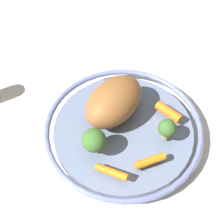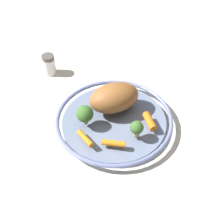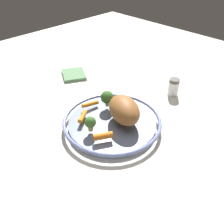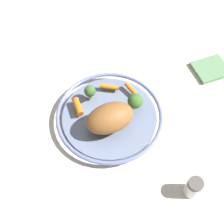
# 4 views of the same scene
# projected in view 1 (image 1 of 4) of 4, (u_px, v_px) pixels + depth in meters

# --- Properties ---
(ground_plane) EXTENTS (2.19, 2.19, 0.00)m
(ground_plane) POSITION_uv_depth(u_px,v_px,m) (123.00, 135.00, 0.72)
(ground_plane) COLOR silver
(serving_bowl) EXTENTS (0.34, 0.34, 0.03)m
(serving_bowl) POSITION_uv_depth(u_px,v_px,m) (123.00, 130.00, 0.71)
(serving_bowl) COLOR slate
(serving_bowl) RESTS_ON ground_plane
(roast_chicken_piece) EXTENTS (0.15, 0.18, 0.08)m
(roast_chicken_piece) POSITION_uv_depth(u_px,v_px,m) (114.00, 101.00, 0.69)
(roast_chicken_piece) COLOR #945C2D
(roast_chicken_piece) RESTS_ON serving_bowl
(baby_carrot_center) EXTENTS (0.06, 0.05, 0.02)m
(baby_carrot_center) POSITION_uv_depth(u_px,v_px,m) (150.00, 161.00, 0.64)
(baby_carrot_center) COLOR orange
(baby_carrot_center) RESTS_ON serving_bowl
(baby_carrot_right) EXTENTS (0.06, 0.05, 0.02)m
(baby_carrot_right) POSITION_uv_depth(u_px,v_px,m) (169.00, 112.00, 0.71)
(baby_carrot_right) COLOR orange
(baby_carrot_right) RESTS_ON serving_bowl
(baby_carrot_back) EXTENTS (0.07, 0.03, 0.02)m
(baby_carrot_back) POSITION_uv_depth(u_px,v_px,m) (113.00, 172.00, 0.62)
(baby_carrot_back) COLOR orange
(baby_carrot_back) RESTS_ON serving_bowl
(broccoli_floret_edge) EXTENTS (0.05, 0.05, 0.06)m
(broccoli_floret_edge) POSITION_uv_depth(u_px,v_px,m) (94.00, 140.00, 0.63)
(broccoli_floret_edge) COLOR tan
(broccoli_floret_edge) RESTS_ON serving_bowl
(broccoli_floret_mid) EXTENTS (0.04, 0.04, 0.05)m
(broccoli_floret_mid) POSITION_uv_depth(u_px,v_px,m) (167.00, 129.00, 0.66)
(broccoli_floret_mid) COLOR tan
(broccoli_floret_mid) RESTS_ON serving_bowl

